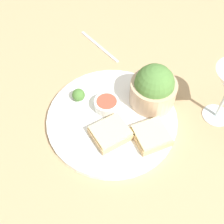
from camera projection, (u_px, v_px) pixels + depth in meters
name	position (u px, v px, depth m)	size (l,w,h in m)	color
ground_plane	(112.00, 120.00, 0.70)	(4.00, 4.00, 0.00)	tan
dinner_plate	(112.00, 118.00, 0.70)	(0.32, 0.32, 0.01)	white
salad_bowl	(154.00, 88.00, 0.68)	(0.11, 0.11, 0.11)	tan
sauce_ramekin	(107.00, 104.00, 0.70)	(0.06, 0.06, 0.03)	white
cheese_toast_near	(111.00, 133.00, 0.65)	(0.09, 0.08, 0.03)	tan
cheese_toast_far	(151.00, 136.00, 0.64)	(0.09, 0.09, 0.03)	tan
garnish	(79.00, 95.00, 0.71)	(0.03, 0.03, 0.03)	#477533
fork	(99.00, 46.00, 0.86)	(0.01, 0.18, 0.01)	silver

